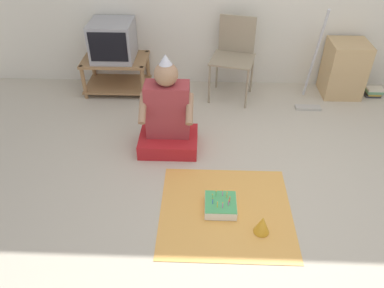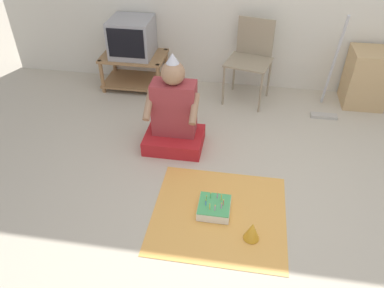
{
  "view_description": "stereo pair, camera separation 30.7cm",
  "coord_description": "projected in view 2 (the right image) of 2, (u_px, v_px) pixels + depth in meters",
  "views": [
    {
      "loc": [
        -0.51,
        -2.17,
        2.2
      ],
      "look_at": [
        -0.6,
        0.28,
        0.35
      ],
      "focal_mm": 35.0,
      "sensor_mm": 36.0,
      "label": 1
    },
    {
      "loc": [
        -0.21,
        -2.14,
        2.2
      ],
      "look_at": [
        -0.6,
        0.28,
        0.35
      ],
      "focal_mm": 35.0,
      "sensor_mm": 36.0,
      "label": 2
    }
  ],
  "objects": [
    {
      "name": "party_hat_blue",
      "position": [
        252.0,
        231.0,
        2.69
      ],
      "size": [
        0.12,
        0.12,
        0.15
      ],
      "color": "gold",
      "rests_on": "party_cloth"
    },
    {
      "name": "folding_chair",
      "position": [
        251.0,
        54.0,
        4.09
      ],
      "size": [
        0.54,
        0.52,
        0.89
      ],
      "color": "gray",
      "rests_on": "ground_plane"
    },
    {
      "name": "party_cloth",
      "position": [
        219.0,
        213.0,
        2.93
      ],
      "size": [
        1.03,
        0.98,
        0.01
      ],
      "color": "#EFA84C",
      "rests_on": "ground_plane"
    },
    {
      "name": "tv",
      "position": [
        132.0,
        37.0,
        4.25
      ],
      "size": [
        0.47,
        0.47,
        0.42
      ],
      "color": "#99999E",
      "rests_on": "tv_stand"
    },
    {
      "name": "cardboard_box_stack",
      "position": [
        366.0,
        78.0,
        4.1
      ],
      "size": [
        0.43,
        0.41,
        0.63
      ],
      "color": "tan",
      "rests_on": "ground_plane"
    },
    {
      "name": "person_seated",
      "position": [
        174.0,
        116.0,
        3.46
      ],
      "size": [
        0.55,
        0.43,
        0.94
      ],
      "color": "red",
      "rests_on": "ground_plane"
    },
    {
      "name": "ground_plane",
      "position": [
        261.0,
        207.0,
        2.98
      ],
      "size": [
        16.0,
        16.0,
        0.0
      ],
      "primitive_type": "plane",
      "color": "#BCB29E"
    },
    {
      "name": "birthday_cake",
      "position": [
        214.0,
        207.0,
        2.92
      ],
      "size": [
        0.25,
        0.25,
        0.14
      ],
      "color": "white",
      "rests_on": "party_cloth"
    },
    {
      "name": "dust_mop",
      "position": [
        329.0,
        89.0,
        3.92
      ],
      "size": [
        0.28,
        0.34,
        1.1
      ],
      "color": "#B2ADA3",
      "rests_on": "ground_plane"
    },
    {
      "name": "tv_stand",
      "position": [
        135.0,
        68.0,
        4.47
      ],
      "size": [
        0.74,
        0.49,
        0.41
      ],
      "color": "#997047",
      "rests_on": "ground_plane"
    }
  ]
}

